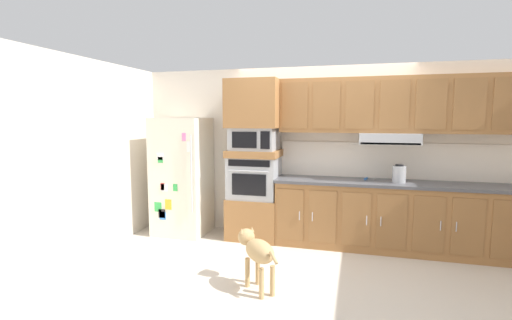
{
  "coord_description": "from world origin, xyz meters",
  "views": [
    {
      "loc": [
        0.51,
        -4.35,
        1.75
      ],
      "look_at": [
        -0.78,
        0.3,
        1.21
      ],
      "focal_mm": 25.77,
      "sensor_mm": 36.0,
      "label": 1
    }
  ],
  "objects_px": {
    "built_in_oven": "(254,177)",
    "microwave": "(254,139)",
    "dog": "(257,250)",
    "refrigerator": "(182,176)",
    "screwdriver": "(367,179)",
    "electric_kettle": "(399,174)"
  },
  "relations": [
    {
      "from": "refrigerator",
      "to": "electric_kettle",
      "type": "height_order",
      "value": "refrigerator"
    },
    {
      "from": "refrigerator",
      "to": "electric_kettle",
      "type": "distance_m",
      "value": 3.1
    },
    {
      "from": "built_in_oven",
      "to": "refrigerator",
      "type": "bearing_deg",
      "value": -176.56
    },
    {
      "from": "screwdriver",
      "to": "dog",
      "type": "height_order",
      "value": "screwdriver"
    },
    {
      "from": "built_in_oven",
      "to": "dog",
      "type": "distance_m",
      "value": 1.74
    },
    {
      "from": "built_in_oven",
      "to": "screwdriver",
      "type": "xyz_separation_m",
      "value": [
        1.57,
        0.09,
        0.03
      ]
    },
    {
      "from": "refrigerator",
      "to": "screwdriver",
      "type": "relative_size",
      "value": 11.3
    },
    {
      "from": "built_in_oven",
      "to": "screwdriver",
      "type": "distance_m",
      "value": 1.58
    },
    {
      "from": "built_in_oven",
      "to": "microwave",
      "type": "relative_size",
      "value": 1.09
    },
    {
      "from": "refrigerator",
      "to": "built_in_oven",
      "type": "bearing_deg",
      "value": 3.44
    },
    {
      "from": "refrigerator",
      "to": "built_in_oven",
      "type": "xyz_separation_m",
      "value": [
        1.13,
        0.07,
        0.02
      ]
    },
    {
      "from": "refrigerator",
      "to": "built_in_oven",
      "type": "distance_m",
      "value": 1.13
    },
    {
      "from": "refrigerator",
      "to": "dog",
      "type": "relative_size",
      "value": 2.97
    },
    {
      "from": "dog",
      "to": "electric_kettle",
      "type": "bearing_deg",
      "value": -88.28
    },
    {
      "from": "built_in_oven",
      "to": "screwdriver",
      "type": "relative_size",
      "value": 4.5
    },
    {
      "from": "microwave",
      "to": "screwdriver",
      "type": "xyz_separation_m",
      "value": [
        1.57,
        0.09,
        -0.53
      ]
    },
    {
      "from": "refrigerator",
      "to": "microwave",
      "type": "distance_m",
      "value": 1.27
    },
    {
      "from": "microwave",
      "to": "dog",
      "type": "xyz_separation_m",
      "value": [
        0.47,
        -1.6,
        -1.05
      ]
    },
    {
      "from": "electric_kettle",
      "to": "refrigerator",
      "type": "bearing_deg",
      "value": -179.62
    },
    {
      "from": "dog",
      "to": "microwave",
      "type": "bearing_deg",
      "value": -27.85
    },
    {
      "from": "built_in_oven",
      "to": "screwdriver",
      "type": "height_order",
      "value": "built_in_oven"
    },
    {
      "from": "built_in_oven",
      "to": "microwave",
      "type": "height_order",
      "value": "microwave"
    }
  ]
}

